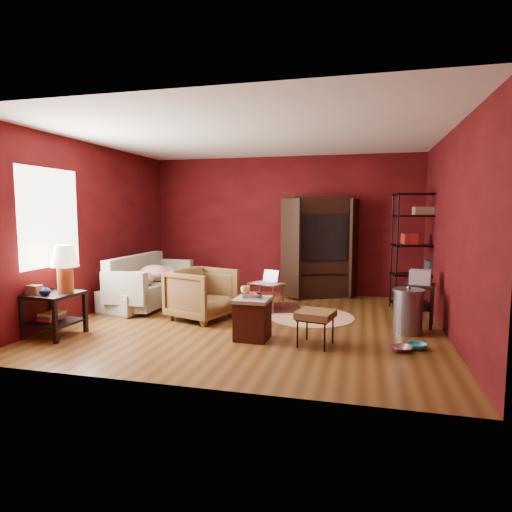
{
  "coord_description": "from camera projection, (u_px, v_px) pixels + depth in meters",
  "views": [
    {
      "loc": [
        1.61,
        -6.2,
        1.69
      ],
      "look_at": [
        0.0,
        0.2,
        1.0
      ],
      "focal_mm": 30.0,
      "sensor_mm": 36.0,
      "label": 1
    }
  ],
  "objects": [
    {
      "name": "laptop_desk",
      "position": [
        267.0,
        286.0,
        7.31
      ],
      "size": [
        0.65,
        0.58,
        0.68
      ],
      "rotation": [
        0.0,
        0.0,
        -0.39
      ],
      "color": "brown",
      "rests_on": "ground"
    },
    {
      "name": "footstool",
      "position": [
        316.0,
        316.0,
        5.36
      ],
      "size": [
        0.52,
        0.52,
        0.45
      ],
      "rotation": [
        0.0,
        0.0,
        -0.21
      ],
      "color": "black",
      "rests_on": "ground"
    },
    {
      "name": "pet_bowl_turquoise",
      "position": [
        417.0,
        340.0,
        5.26
      ],
      "size": [
        0.24,
        0.09,
        0.23
      ],
      "primitive_type": "imported",
      "rotation": [
        0.0,
        0.0,
        -0.05
      ],
      "color": "#29A3BF",
      "rests_on": "ground"
    },
    {
      "name": "wire_shelving",
      "position": [
        423.0,
        246.0,
        7.26
      ],
      "size": [
        1.03,
        0.57,
        2.0
      ],
      "rotation": [
        0.0,
        0.0,
        0.16
      ],
      "color": "black",
      "rests_on": "ground"
    },
    {
      "name": "room",
      "position": [
        250.0,
        231.0,
        6.4
      ],
      "size": [
        5.54,
        5.04,
        2.84
      ],
      "color": "brown",
      "rests_on": "ground"
    },
    {
      "name": "vase",
      "position": [
        45.0,
        291.0,
        5.57
      ],
      "size": [
        0.16,
        0.17,
        0.14
      ],
      "primitive_type": "imported",
      "rotation": [
        0.0,
        0.0,
        -0.16
      ],
      "color": "#0C163F",
      "rests_on": "side_table"
    },
    {
      "name": "pet_bowl_steel",
      "position": [
        401.0,
        341.0,
        5.18
      ],
      "size": [
        0.25,
        0.13,
        0.25
      ],
      "primitive_type": "imported",
      "rotation": [
        0.0,
        0.0,
        0.28
      ],
      "color": "silver",
      "rests_on": "ground"
    },
    {
      "name": "side_table",
      "position": [
        59.0,
        282.0,
        5.79
      ],
      "size": [
        0.66,
        0.66,
        1.23
      ],
      "rotation": [
        0.0,
        0.0,
        -0.07
      ],
      "color": "black",
      "rests_on": "ground"
    },
    {
      "name": "armchair",
      "position": [
        202.0,
        292.0,
        6.69
      ],
      "size": [
        1.03,
        1.07,
        0.88
      ],
      "primitive_type": "imported",
      "rotation": [
        0.0,
        0.0,
        1.24
      ],
      "color": "black",
      "rests_on": "ground"
    },
    {
      "name": "small_stand",
      "position": [
        420.0,
        284.0,
        6.29
      ],
      "size": [
        0.49,
        0.49,
        0.83
      ],
      "rotation": [
        0.0,
        0.0,
        -0.19
      ],
      "color": "black",
      "rests_on": "ground"
    },
    {
      "name": "rug_round",
      "position": [
        311.0,
        317.0,
        6.86
      ],
      "size": [
        1.54,
        1.54,
        0.01
      ],
      "rotation": [
        0.0,
        0.0,
        -0.14
      ],
      "color": "beige",
      "rests_on": "ground"
    },
    {
      "name": "sofa_cushions",
      "position": [
        149.0,
        283.0,
        7.67
      ],
      "size": [
        0.82,
        1.98,
        0.82
      ],
      "rotation": [
        0.0,
        0.0,
        -0.01
      ],
      "color": "gray",
      "rests_on": "sofa"
    },
    {
      "name": "rug_oriental",
      "position": [
        267.0,
        308.0,
        7.44
      ],
      "size": [
        1.38,
        1.15,
        0.01
      ],
      "rotation": [
        0.0,
        0.0,
        0.36
      ],
      "color": "#511D15",
      "rests_on": "ground"
    },
    {
      "name": "sofa",
      "position": [
        150.0,
        286.0,
        7.65
      ],
      "size": [
        1.0,
        1.96,
        0.73
      ],
      "primitive_type": "imported",
      "rotation": [
        0.0,
        0.0,
        1.32
      ],
      "color": "gray",
      "rests_on": "ground"
    },
    {
      "name": "trash_can",
      "position": [
        408.0,
        311.0,
        5.93
      ],
      "size": [
        0.49,
        0.49,
        0.67
      ],
      "rotation": [
        0.0,
        0.0,
        -0.15
      ],
      "color": "gray",
      "rests_on": "ground"
    },
    {
      "name": "tv_armoire",
      "position": [
        319.0,
        245.0,
        8.43
      ],
      "size": [
        1.45,
        1.16,
        1.98
      ],
      "rotation": [
        0.0,
        0.0,
        0.39
      ],
      "color": "black",
      "rests_on": "ground"
    },
    {
      "name": "mug",
      "position": [
        245.0,
        289.0,
        5.61
      ],
      "size": [
        0.15,
        0.14,
        0.12
      ],
      "primitive_type": "imported",
      "rotation": [
        0.0,
        0.0,
        -0.4
      ],
      "color": "#F4F377",
      "rests_on": "hamper"
    },
    {
      "name": "hamper",
      "position": [
        253.0,
        318.0,
        5.65
      ],
      "size": [
        0.46,
        0.46,
        0.64
      ],
      "rotation": [
        0.0,
        0.0,
        -0.02
      ],
      "color": "#3C170D",
      "rests_on": "ground"
    }
  ]
}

